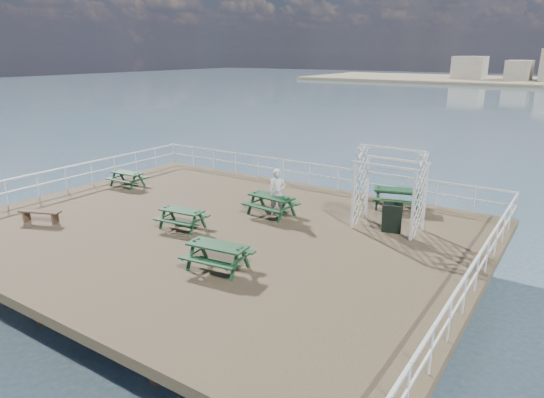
{
  "coord_description": "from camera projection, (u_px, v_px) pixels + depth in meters",
  "views": [
    {
      "loc": [
        10.76,
        -12.58,
        6.09
      ],
      "look_at": [
        1.73,
        1.03,
        1.1
      ],
      "focal_mm": 32.0,
      "sensor_mm": 36.0,
      "label": 1
    }
  ],
  "objects": [
    {
      "name": "sandwich_board",
      "position": [
        392.0,
        219.0,
        16.8
      ],
      "size": [
        0.76,
        0.64,
        1.08
      ],
      "rotation": [
        0.0,
        0.0,
        0.25
      ],
      "color": "black",
      "rests_on": "ground"
    },
    {
      "name": "trellis_arbor",
      "position": [
        389.0,
        194.0,
        16.97
      ],
      "size": [
        2.39,
        1.31,
        2.95
      ],
      "rotation": [
        0.0,
        0.0,
        -0.02
      ],
      "color": "silver",
      "rests_on": "ground"
    },
    {
      "name": "picnic_table_c",
      "position": [
        397.0,
        194.0,
        19.49
      ],
      "size": [
        2.2,
        1.96,
        0.9
      ],
      "rotation": [
        0.0,
        0.0,
        0.3
      ],
      "color": "#13341D",
      "rests_on": "ground"
    },
    {
      "name": "person",
      "position": [
        277.0,
        192.0,
        18.6
      ],
      "size": [
        0.78,
        0.7,
        1.8
      ],
      "primitive_type": "imported",
      "rotation": [
        0.0,
        0.0,
        0.53
      ],
      "color": "silver",
      "rests_on": "ground"
    },
    {
      "name": "ground",
      "position": [
        216.0,
        231.0,
        17.54
      ],
      "size": [
        18.0,
        14.0,
        0.3
      ],
      "primitive_type": "cube",
      "color": "brown",
      "rests_on": "ground"
    },
    {
      "name": "picnic_table_d",
      "position": [
        182.0,
        215.0,
        17.3
      ],
      "size": [
        1.75,
        1.48,
        0.78
      ],
      "rotation": [
        0.0,
        0.0,
        0.12
      ],
      "color": "#13341D",
      "rests_on": "ground"
    },
    {
      "name": "flat_bench_near",
      "position": [
        40.0,
        214.0,
        17.89
      ],
      "size": [
        1.62,
        0.95,
        0.46
      ],
      "rotation": [
        0.0,
        0.0,
        0.38
      ],
      "color": "brown",
      "rests_on": "ground"
    },
    {
      "name": "picnic_table_a",
      "position": [
        127.0,
        176.0,
        22.71
      ],
      "size": [
        1.63,
        1.34,
        0.76
      ],
      "rotation": [
        0.0,
        0.0,
        0.05
      ],
      "color": "#13341D",
      "rests_on": "ground"
    },
    {
      "name": "railing",
      "position": [
        256.0,
        188.0,
        19.32
      ],
      "size": [
        17.77,
        13.76,
        1.1
      ],
      "color": "silver",
      "rests_on": "ground"
    },
    {
      "name": "picnic_table_b",
      "position": [
        271.0,
        201.0,
        18.65
      ],
      "size": [
        1.93,
        1.61,
        0.88
      ],
      "rotation": [
        0.0,
        0.0,
        -0.09
      ],
      "color": "#13341D",
      "rests_on": "ground"
    },
    {
      "name": "picnic_table_e",
      "position": [
        218.0,
        251.0,
        14.0
      ],
      "size": [
        1.94,
        1.63,
        0.86
      ],
      "rotation": [
        0.0,
        0.0,
        0.12
      ],
      "color": "#13341D",
      "rests_on": "ground"
    }
  ]
}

